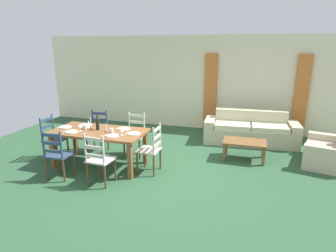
% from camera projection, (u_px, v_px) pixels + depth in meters
% --- Properties ---
extents(ground_plane, '(9.60, 9.60, 0.02)m').
position_uv_depth(ground_plane, '(158.00, 170.00, 5.67)').
color(ground_plane, '#2A5233').
extents(wall_far, '(9.60, 0.16, 2.70)m').
position_uv_depth(wall_far, '(194.00, 83.00, 8.34)').
color(wall_far, beige).
rests_on(wall_far, ground_plane).
extents(curtain_panel_left, '(0.35, 0.08, 2.20)m').
position_uv_depth(curtain_panel_left, '(210.00, 93.00, 8.13)').
color(curtain_panel_left, '#C76F30').
rests_on(curtain_panel_left, ground_plane).
extents(curtain_panel_right, '(0.35, 0.08, 2.20)m').
position_uv_depth(curtain_panel_right, '(301.00, 97.00, 7.45)').
color(curtain_panel_right, '#C76F30').
rests_on(curtain_panel_right, ground_plane).
extents(dining_table, '(1.90, 0.96, 0.75)m').
position_uv_depth(dining_table, '(99.00, 135.00, 5.70)').
color(dining_table, brown).
rests_on(dining_table, ground_plane).
extents(dining_chair_near_left, '(0.44, 0.42, 0.96)m').
position_uv_depth(dining_chair_near_left, '(58.00, 154.00, 5.17)').
color(dining_chair_near_left, '#2F425E').
rests_on(dining_chair_near_left, ground_plane).
extents(dining_chair_near_right, '(0.44, 0.43, 0.96)m').
position_uv_depth(dining_chair_near_right, '(99.00, 159.00, 4.95)').
color(dining_chair_near_right, beige).
rests_on(dining_chair_near_right, ground_plane).
extents(dining_chair_far_left, '(0.44, 0.42, 0.96)m').
position_uv_depth(dining_chair_far_left, '(98.00, 131.00, 6.57)').
color(dining_chair_far_left, navy).
rests_on(dining_chair_far_left, ground_plane).
extents(dining_chair_far_right, '(0.44, 0.42, 0.96)m').
position_uv_depth(dining_chair_far_right, '(135.00, 135.00, 6.33)').
color(dining_chair_far_right, beige).
rests_on(dining_chair_far_right, ground_plane).
extents(dining_chair_head_west, '(0.40, 0.42, 0.96)m').
position_uv_depth(dining_chair_head_west, '(53.00, 138.00, 6.09)').
color(dining_chair_head_west, '#2B465D').
rests_on(dining_chair_head_west, ground_plane).
extents(dining_chair_head_east, '(0.41, 0.43, 0.96)m').
position_uv_depth(dining_chair_head_east, '(151.00, 149.00, 5.44)').
color(dining_chair_head_east, beige).
rests_on(dining_chair_head_east, ground_plane).
extents(dinner_plate_near_left, '(0.24, 0.24, 0.02)m').
position_uv_depth(dinner_plate_near_left, '(72.00, 132.00, 5.58)').
color(dinner_plate_near_left, white).
rests_on(dinner_plate_near_left, dining_table).
extents(fork_near_left, '(0.03, 0.17, 0.01)m').
position_uv_depth(fork_near_left, '(65.00, 131.00, 5.62)').
color(fork_near_left, silver).
rests_on(fork_near_left, dining_table).
extents(dinner_plate_near_right, '(0.24, 0.24, 0.02)m').
position_uv_depth(dinner_plate_near_right, '(113.00, 136.00, 5.32)').
color(dinner_plate_near_right, white).
rests_on(dinner_plate_near_right, dining_table).
extents(fork_near_right, '(0.02, 0.17, 0.01)m').
position_uv_depth(fork_near_right, '(106.00, 135.00, 5.36)').
color(fork_near_right, silver).
rests_on(fork_near_right, dining_table).
extents(dinner_plate_far_left, '(0.24, 0.24, 0.02)m').
position_uv_depth(dinner_plate_far_left, '(86.00, 125.00, 6.04)').
color(dinner_plate_far_left, white).
rests_on(dinner_plate_far_left, dining_table).
extents(fork_far_left, '(0.03, 0.17, 0.01)m').
position_uv_depth(fork_far_left, '(80.00, 125.00, 6.08)').
color(fork_far_left, silver).
rests_on(fork_far_left, dining_table).
extents(dinner_plate_far_right, '(0.24, 0.24, 0.02)m').
position_uv_depth(dinner_plate_far_right, '(124.00, 129.00, 5.78)').
color(dinner_plate_far_right, white).
rests_on(dinner_plate_far_right, dining_table).
extents(fork_far_right, '(0.03, 0.17, 0.01)m').
position_uv_depth(fork_far_right, '(118.00, 128.00, 5.82)').
color(fork_far_right, silver).
rests_on(fork_far_right, dining_table).
extents(dinner_plate_head_west, '(0.24, 0.24, 0.02)m').
position_uv_depth(dinner_plate_head_west, '(65.00, 127.00, 5.90)').
color(dinner_plate_head_west, white).
rests_on(dinner_plate_head_west, dining_table).
extents(fork_head_west, '(0.02, 0.17, 0.01)m').
position_uv_depth(fork_head_west, '(59.00, 127.00, 5.95)').
color(fork_head_west, silver).
rests_on(fork_head_west, dining_table).
extents(dinner_plate_head_east, '(0.24, 0.24, 0.02)m').
position_uv_depth(dinner_plate_head_east, '(134.00, 134.00, 5.46)').
color(dinner_plate_head_east, white).
rests_on(dinner_plate_head_east, dining_table).
extents(fork_head_east, '(0.03, 0.17, 0.01)m').
position_uv_depth(fork_head_east, '(127.00, 133.00, 5.50)').
color(fork_head_east, silver).
rests_on(fork_head_east, dining_table).
extents(wine_bottle, '(0.07, 0.07, 0.32)m').
position_uv_depth(wine_bottle, '(97.00, 124.00, 5.70)').
color(wine_bottle, black).
rests_on(wine_bottle, dining_table).
extents(wine_glass_near_left, '(0.06, 0.06, 0.16)m').
position_uv_depth(wine_glass_near_left, '(80.00, 126.00, 5.61)').
color(wine_glass_near_left, white).
rests_on(wine_glass_near_left, dining_table).
extents(wine_glass_near_right, '(0.06, 0.06, 0.16)m').
position_uv_depth(wine_glass_near_right, '(121.00, 130.00, 5.35)').
color(wine_glass_near_right, white).
rests_on(wine_glass_near_right, dining_table).
extents(wine_glass_far_left, '(0.06, 0.06, 0.16)m').
position_uv_depth(wine_glass_far_left, '(88.00, 123.00, 5.86)').
color(wine_glass_far_left, white).
rests_on(wine_glass_far_left, dining_table).
extents(coffee_cup_primary, '(0.07, 0.07, 0.09)m').
position_uv_depth(coffee_cup_primary, '(112.00, 131.00, 5.52)').
color(coffee_cup_primary, beige).
rests_on(coffee_cup_primary, dining_table).
extents(coffee_cup_secondary, '(0.07, 0.07, 0.09)m').
position_uv_depth(coffee_cup_secondary, '(85.00, 127.00, 5.77)').
color(coffee_cup_secondary, beige).
rests_on(coffee_cup_secondary, dining_table).
extents(candle_tall, '(0.05, 0.05, 0.25)m').
position_uv_depth(candle_tall, '(91.00, 126.00, 5.73)').
color(candle_tall, '#998C66').
rests_on(candle_tall, dining_table).
extents(candle_short, '(0.05, 0.05, 0.17)m').
position_uv_depth(candle_short, '(106.00, 130.00, 5.57)').
color(candle_short, '#998C66').
rests_on(candle_short, dining_table).
extents(couch, '(2.33, 0.96, 0.80)m').
position_uv_depth(couch, '(250.00, 131.00, 7.20)').
color(couch, '#C1BC96').
rests_on(couch, ground_plane).
extents(coffee_table, '(0.90, 0.56, 0.42)m').
position_uv_depth(coffee_table, '(245.00, 144.00, 6.09)').
color(coffee_table, brown).
rests_on(coffee_table, ground_plane).
extents(armchair_upholstered, '(1.04, 1.31, 0.72)m').
position_uv_depth(armchair_upholstered, '(330.00, 153.00, 5.85)').
color(armchair_upholstered, beige).
rests_on(armchair_upholstered, ground_plane).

